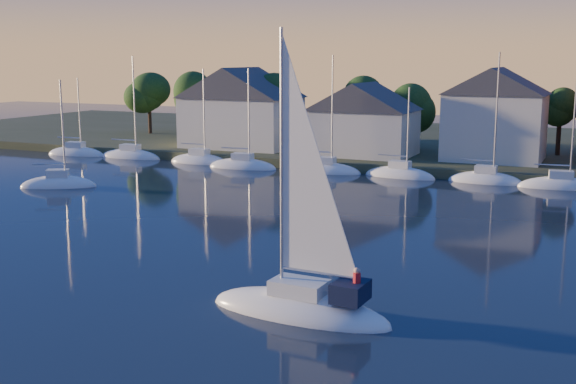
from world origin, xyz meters
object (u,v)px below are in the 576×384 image
Objects in this scene: clubhouse_east at (495,113)px; hero_sailboat at (302,302)px; drifting_sailboat_left at (58,186)px; clubhouse_centre at (364,118)px; clubhouse_west at (241,106)px.

clubhouse_east is 0.74× the size of hero_sailboat.
clubhouse_east is 45.05m from drifting_sailboat_left.
clubhouse_east reaches higher than clubhouse_centre.
clubhouse_west is 1.25× the size of drifting_sailboat_left.
clubhouse_centre is 33.68m from drifting_sailboat_left.
clubhouse_east is at bearing 1.91° from clubhouse_west.
clubhouse_centre is 0.81× the size of hero_sailboat.
clubhouse_west is 16.05m from clubhouse_centre.
clubhouse_west is 0.96× the size of hero_sailboat.
hero_sailboat reaches higher than clubhouse_centre.
hero_sailboat is at bearing -58.97° from clubhouse_west.
drifting_sailboat_left is at bearing -128.57° from clubhouse_centre.
clubhouse_east reaches higher than clubhouse_west.
drifting_sailboat_left is at bearing -141.12° from clubhouse_east.
clubhouse_east reaches higher than drifting_sailboat_left.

